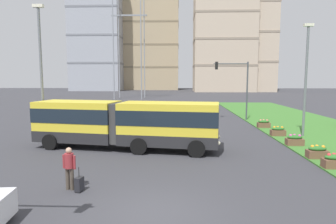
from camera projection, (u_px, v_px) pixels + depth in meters
name	position (u px, v px, depth m)	size (l,w,h in m)	color
ground_plane	(154.00, 212.00, 9.75)	(260.00, 260.00, 0.00)	#38383D
articulated_bus	(125.00, 123.00, 18.48)	(12.06, 4.38, 3.00)	yellow
car_navy_sedan	(111.00, 116.00, 29.44)	(4.53, 2.32, 1.58)	#19234C
pedestrian_crossing	(69.00, 165.00, 11.65)	(0.57, 0.36, 1.74)	#4C4238
rolling_suitcase	(79.00, 184.00, 11.51)	(0.32, 0.41, 0.97)	#232328
flower_planter_1	(334.00, 161.00, 14.33)	(1.10, 0.56, 0.74)	brown
flower_planter_2	(317.00, 152.00, 16.11)	(1.10, 0.56, 0.74)	brown
flower_planter_3	(295.00, 140.00, 19.24)	(1.10, 0.56, 0.74)	brown
flower_planter_4	(278.00, 131.00, 22.48)	(1.10, 0.56, 0.74)	brown
flower_planter_5	(264.00, 124.00, 26.25)	(1.10, 0.56, 0.74)	brown
traffic_light_far_right	(236.00, 81.00, 30.86)	(3.67, 0.28, 6.25)	#474C51
streetlight_left	(41.00, 69.00, 19.65)	(0.70, 0.28, 9.35)	slate
streetlight_median	(306.00, 76.00, 21.90)	(0.70, 0.28, 8.52)	slate
apartment_tower_west	(99.00, 26.00, 112.03)	(18.50, 20.09, 49.19)	#9EA3AD
apartment_tower_westcentre	(152.00, 36.00, 119.88)	(22.02, 15.53, 43.75)	tan
apartment_tower_centre	(224.00, 17.00, 100.52)	(20.78, 14.58, 51.75)	#C6B299
apartment_tower_eastcentre	(250.00, 22.00, 103.18)	(15.72, 18.23, 48.87)	#C6B299
transmission_pylon	(129.00, 29.00, 64.68)	(9.00, 6.24, 28.16)	gray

